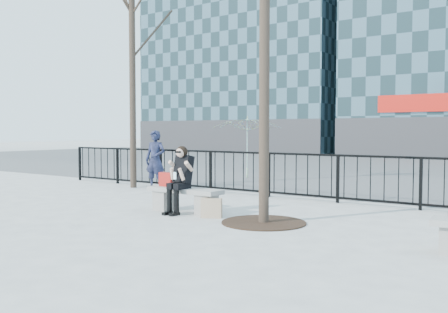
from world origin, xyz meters
The scene contains 12 objects.
ground centered at (0.00, 0.00, 0.00)m, with size 120.00×120.00×0.00m, color gray.
street_surface centered at (0.00, 15.00, 0.00)m, with size 60.00×23.00×0.01m, color #474747.
railing centered at (0.00, 3.00, 0.55)m, with size 14.00×0.06×1.10m.
building_left centered at (-15.00, 27.00, 11.30)m, with size 16.20×10.20×22.60m.
tree_left centered at (-4.00, 2.50, 4.86)m, with size 2.80×2.80×6.50m.
tree_grate centered at (1.90, -0.10, 0.01)m, with size 1.50×1.50×0.02m, color black.
bench_main centered at (0.00, 0.00, 0.30)m, with size 1.65×0.46×0.49m.
seated_woman centered at (0.00, -0.16, 0.67)m, with size 0.50×0.64×1.34m.
handbag centered at (-0.48, 0.02, 0.63)m, with size 0.35×0.16×0.29m, color #A81A14.
shopping_bag centered at (0.82, -0.20, 0.18)m, with size 0.39×0.14×0.37m, color #C5AB8B.
standing_man centered at (-3.23, 2.60, 0.82)m, with size 0.60×0.40×1.65m, color black.
vendor_umbrella centered at (-2.83, 6.74, 1.07)m, with size 2.33×2.38×2.14m, color yellow.
Camera 1 is at (6.38, -7.66, 1.64)m, focal length 40.00 mm.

